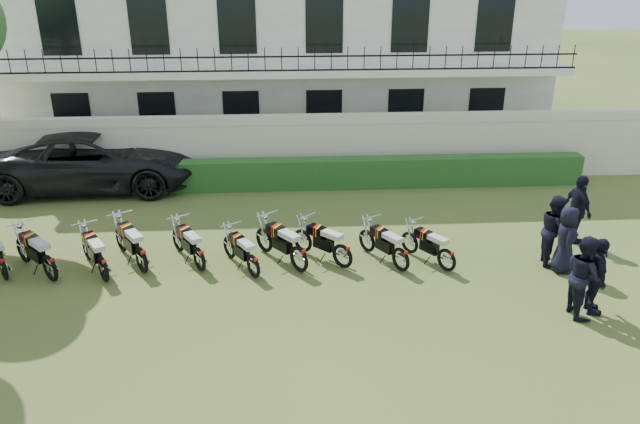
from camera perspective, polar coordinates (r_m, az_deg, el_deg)
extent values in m
plane|color=#3E5421|center=(14.36, -3.07, -8.05)|extent=(100.00, 100.00, 0.00)
cube|color=beige|center=(21.30, -3.33, 5.45)|extent=(30.00, 0.30, 2.00)
cube|color=beige|center=(20.98, -3.41, 8.45)|extent=(30.00, 0.35, 0.30)
cube|color=#18451B|center=(20.72, -0.52, 3.53)|extent=(18.00, 0.60, 1.00)
cube|color=white|center=(26.60, -3.53, 14.50)|extent=(20.00, 8.00, 7.00)
cube|color=white|center=(21.96, -3.50, 12.71)|extent=(20.00, 1.40, 0.25)
cube|color=black|center=(21.22, -3.54, 13.99)|extent=(20.00, 0.05, 0.05)
cube|color=black|center=(21.30, -3.51, 12.80)|extent=(20.00, 0.05, 0.05)
cube|color=black|center=(24.27, -21.55, 7.55)|extent=(1.30, 0.12, 2.20)
cube|color=black|center=(23.68, -22.81, 15.71)|extent=(1.30, 0.12, 2.20)
cube|color=black|center=(23.51, -14.53, 7.97)|extent=(1.30, 0.12, 2.20)
cube|color=black|center=(22.91, -15.43, 16.44)|extent=(1.30, 0.12, 2.20)
cube|color=black|center=(23.12, -7.15, 8.28)|extent=(1.30, 0.12, 2.20)
cube|color=black|center=(22.50, -7.61, 16.92)|extent=(1.30, 0.12, 2.20)
cube|color=black|center=(23.12, 0.36, 8.45)|extent=(1.30, 0.12, 2.20)
cube|color=black|center=(22.50, 0.39, 17.11)|extent=(1.30, 0.12, 2.20)
cube|color=black|center=(23.50, 7.76, 8.48)|extent=(1.30, 0.12, 2.20)
cube|color=black|center=(22.89, 8.25, 16.99)|extent=(1.30, 0.12, 2.20)
cube|color=black|center=(24.25, 14.82, 8.38)|extent=(1.30, 0.12, 2.20)
cube|color=black|center=(23.66, 15.70, 16.60)|extent=(1.30, 0.12, 2.20)
torus|color=black|center=(16.19, -26.49, -5.59)|extent=(0.42, 0.59, 0.64)
cube|color=black|center=(16.69, -27.02, -4.25)|extent=(0.47, 0.58, 0.31)
cube|color=#BBBBBB|center=(16.30, -27.03, -3.61)|extent=(0.52, 0.62, 0.13)
torus|color=black|center=(15.64, -22.29, -5.73)|extent=(0.55, 0.56, 0.68)
torus|color=black|center=(16.86, -24.48, -4.00)|extent=(0.55, 0.56, 0.68)
cube|color=black|center=(16.12, -23.43, -4.37)|extent=(0.57, 0.58, 0.34)
cube|color=black|center=(16.22, -23.99, -3.12)|extent=(0.56, 0.56, 0.25)
cube|color=#BD100B|center=(16.21, -23.99, -3.09)|extent=(0.21, 0.31, 0.26)
cube|color=yellow|center=(16.16, -23.89, -3.16)|extent=(0.18, 0.30, 0.26)
cube|color=#BBBBBB|center=(15.72, -23.16, -3.61)|extent=(0.62, 0.63, 0.13)
cylinder|color=silver|center=(16.39, -24.69, -1.67)|extent=(0.51, 0.49, 0.03)
torus|color=black|center=(15.19, -18.42, -6.08)|extent=(0.42, 0.60, 0.65)
torus|color=black|center=(16.39, -19.87, -4.08)|extent=(0.42, 0.60, 0.65)
cube|color=black|center=(15.67, -19.19, -4.61)|extent=(0.47, 0.60, 0.32)
cube|color=black|center=(15.76, -19.58, -3.33)|extent=(0.48, 0.55, 0.23)
cube|color=#BD100B|center=(15.76, -19.58, -3.30)|extent=(0.25, 0.28, 0.24)
cube|color=yellow|center=(15.70, -19.52, -3.38)|extent=(0.22, 0.26, 0.24)
cube|color=#BBBBBB|center=(15.28, -19.04, -3.93)|extent=(0.52, 0.63, 0.13)
cylinder|color=silver|center=(15.93, -20.07, -1.85)|extent=(0.56, 0.36, 0.03)
torus|color=black|center=(15.30, -15.00, -5.37)|extent=(0.45, 0.63, 0.68)
torus|color=black|center=(16.53, -16.87, -3.37)|extent=(0.45, 0.63, 0.68)
cube|color=black|center=(15.79, -15.97, -3.87)|extent=(0.50, 0.63, 0.33)
cube|color=black|center=(15.88, -16.41, -2.55)|extent=(0.51, 0.58, 0.25)
cube|color=#BD100B|center=(15.88, -16.42, -2.52)|extent=(0.25, 0.29, 0.26)
cube|color=yellow|center=(15.82, -16.33, -2.60)|extent=(0.23, 0.27, 0.26)
cube|color=#BBBBBB|center=(15.38, -15.70, -3.14)|extent=(0.55, 0.66, 0.13)
cylinder|color=silver|center=(16.06, -16.99, -1.02)|extent=(0.58, 0.39, 0.03)
torus|color=black|center=(15.13, -9.91, -5.33)|extent=(0.40, 0.58, 0.62)
torus|color=black|center=(16.23, -11.92, -3.47)|extent=(0.40, 0.58, 0.62)
cube|color=black|center=(15.57, -10.92, -3.94)|extent=(0.45, 0.57, 0.31)
cube|color=black|center=(15.64, -11.35, -2.72)|extent=(0.46, 0.53, 0.22)
cube|color=#BD100B|center=(15.64, -11.35, -2.69)|extent=(0.24, 0.27, 0.23)
cube|color=yellow|center=(15.58, -11.26, -2.77)|extent=(0.21, 0.25, 0.23)
cube|color=#BBBBBB|center=(15.20, -10.58, -3.27)|extent=(0.50, 0.60, 0.12)
cylinder|color=silver|center=(15.79, -11.92, -1.29)|extent=(0.54, 0.34, 0.03)
torus|color=black|center=(14.71, -4.92, -6.00)|extent=(0.38, 0.55, 0.59)
torus|color=black|center=(15.69, -7.23, -4.13)|extent=(0.38, 0.55, 0.59)
cube|color=black|center=(15.09, -6.05, -4.62)|extent=(0.43, 0.55, 0.29)
cube|color=black|center=(15.15, -6.50, -3.41)|extent=(0.44, 0.50, 0.21)
cube|color=#BD100B|center=(15.14, -6.50, -3.38)|extent=(0.23, 0.25, 0.22)
cube|color=yellow|center=(15.10, -6.39, -3.46)|extent=(0.20, 0.23, 0.22)
cube|color=#BBBBBB|center=(14.75, -5.60, -3.98)|extent=(0.48, 0.58, 0.12)
cylinder|color=silver|center=(15.27, -7.10, -2.00)|extent=(0.51, 0.33, 0.03)
torus|color=black|center=(14.86, -0.18, -5.40)|extent=(0.49, 0.60, 0.68)
torus|color=black|center=(15.86, -3.58, -3.52)|extent=(0.49, 0.60, 0.68)
cube|color=black|center=(15.24, -1.82, -3.94)|extent=(0.53, 0.60, 0.33)
cube|color=black|center=(15.29, -2.43, -2.62)|extent=(0.53, 0.57, 0.24)
cube|color=#BD100B|center=(15.28, -2.43, -2.58)|extent=(0.24, 0.30, 0.25)
cube|color=yellow|center=(15.23, -2.28, -2.66)|extent=(0.21, 0.28, 0.25)
cube|color=#BBBBBB|center=(14.88, -1.10, -3.16)|extent=(0.58, 0.65, 0.13)
cylinder|color=silver|center=(15.40, -3.27, -1.07)|extent=(0.55, 0.43, 0.03)
torus|color=black|center=(15.18, 4.03, -4.91)|extent=(0.51, 0.51, 0.63)
torus|color=black|center=(15.94, 0.19, -3.41)|extent=(0.51, 0.51, 0.63)
cube|color=black|center=(15.45, 2.22, -3.69)|extent=(0.54, 0.54, 0.31)
cube|color=black|center=(15.46, 1.55, -2.50)|extent=(0.52, 0.52, 0.23)
cube|color=#BD100B|center=(15.46, 1.55, -2.46)|extent=(0.19, 0.29, 0.24)
cube|color=yellow|center=(15.42, 1.73, -2.53)|extent=(0.17, 0.28, 0.24)
cube|color=#BBBBBB|center=(15.15, 3.06, -2.91)|extent=(0.58, 0.58, 0.12)
cylinder|color=silver|center=(15.52, 0.62, -1.11)|extent=(0.46, 0.46, 0.03)
torus|color=black|center=(15.11, 9.05, -5.34)|extent=(0.40, 0.57, 0.62)
torus|color=black|center=(15.95, 5.80, -3.55)|extent=(0.40, 0.57, 0.62)
cube|color=black|center=(15.42, 7.54, -3.99)|extent=(0.45, 0.57, 0.30)
cube|color=black|center=(15.45, 7.01, -2.77)|extent=(0.46, 0.52, 0.22)
cube|color=#BD100B|center=(15.45, 7.01, -2.74)|extent=(0.23, 0.26, 0.23)
cube|color=yellow|center=(15.41, 7.16, -2.82)|extent=(0.21, 0.25, 0.23)
cube|color=#BBBBBB|center=(15.10, 8.29, -3.31)|extent=(0.50, 0.60, 0.12)
cylinder|color=silver|center=(15.54, 6.27, -1.35)|extent=(0.53, 0.35, 0.03)
torus|color=black|center=(15.36, 13.25, -5.24)|extent=(0.41, 0.54, 0.59)
torus|color=black|center=(16.07, 9.79, -3.62)|extent=(0.41, 0.54, 0.59)
cube|color=black|center=(15.61, 11.66, -4.00)|extent=(0.45, 0.54, 0.29)
cube|color=black|center=(15.63, 11.12, -2.86)|extent=(0.46, 0.50, 0.21)
cube|color=#BD100B|center=(15.62, 11.12, -2.83)|extent=(0.21, 0.26, 0.22)
cube|color=yellow|center=(15.59, 11.28, -2.90)|extent=(0.19, 0.24, 0.22)
cube|color=#BBBBBB|center=(15.34, 12.48, -3.34)|extent=(0.50, 0.57, 0.12)
cylinder|color=silver|center=(15.69, 10.35, -1.52)|extent=(0.50, 0.36, 0.03)
imported|color=black|center=(21.97, -19.89, 4.49)|extent=(6.90, 3.37, 1.89)
imported|color=black|center=(14.56, 22.99, -5.40)|extent=(0.70, 0.90, 1.85)
imported|color=black|center=(14.72, 23.96, -5.40)|extent=(0.62, 1.10, 1.78)
imported|color=black|center=(16.34, 21.55, -2.35)|extent=(0.74, 0.94, 1.70)
imported|color=black|center=(16.63, 20.66, -1.55)|extent=(0.85, 1.00, 1.82)
imported|color=black|center=(18.04, 22.50, 0.23)|extent=(0.60, 1.17, 1.91)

